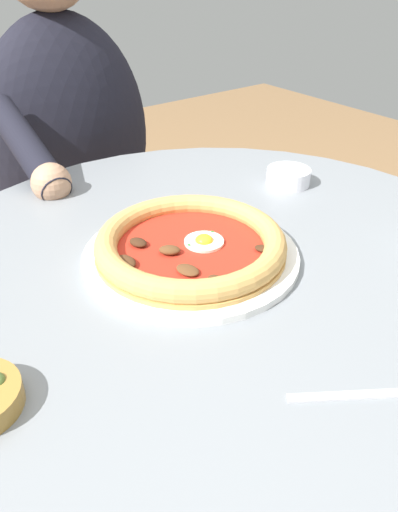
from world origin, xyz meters
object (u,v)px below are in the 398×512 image
dining_table (221,351)px  diner_person (80,215)px  cafe_chair_diner (64,201)px  ramekin_capers (288,176)px  pizza_on_plate (191,247)px

dining_table → diner_person: diner_person is taller
diner_person → cafe_chair_diner: size_ratio=1.42×
dining_table → ramekin_capers: size_ratio=11.41×
dining_table → cafe_chair_diner: (0.78, -0.08, -0.07)m
pizza_on_plate → diner_person: bearing=-9.0°
pizza_on_plate → cafe_chair_diner: (0.75, -0.11, -0.25)m
ramekin_capers → cafe_chair_diner: bearing=15.2°
ramekin_capers → cafe_chair_diner: cafe_chair_diner is taller
dining_table → pizza_on_plate: bearing=44.9°
pizza_on_plate → diner_person: 0.66m
diner_person → cafe_chair_diner: diner_person is taller
pizza_on_plate → ramekin_capers: bearing=-71.8°
pizza_on_plate → cafe_chair_diner: size_ratio=0.36×
diner_person → dining_table: bearing=174.3°
dining_table → ramekin_capers: 0.34m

